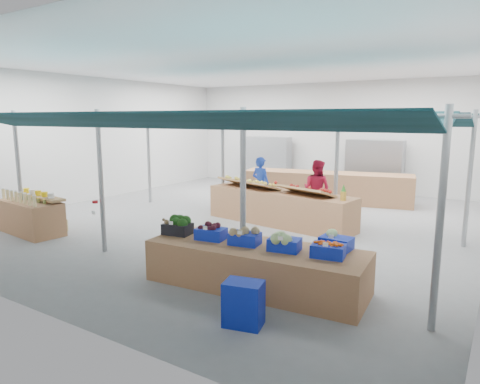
{
  "coord_description": "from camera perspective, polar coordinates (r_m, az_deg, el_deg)",
  "views": [
    {
      "loc": [
        6.17,
        -9.93,
        2.83
      ],
      "look_at": [
        0.93,
        -1.6,
        1.11
      ],
      "focal_mm": 32.0,
      "sensor_mm": 36.0,
      "label": 1
    }
  ],
  "objects": [
    {
      "name": "apple_heap_yellow",
      "position": [
        11.92,
        1.12,
        1.36
      ],
      "size": [
        2.02,
        1.19,
        0.27
      ],
      "rotation": [
        0.0,
        0.0,
        -0.28
      ],
      "color": "#997247",
      "rests_on": "fruit_counter"
    },
    {
      "name": "pole_ribbon",
      "position": [
        9.4,
        -18.78,
        -1.39
      ],
      "size": [
        0.12,
        0.12,
        0.28
      ],
      "color": "#AD0B11",
      "rests_on": "pole_grid"
    },
    {
      "name": "apple_heap_red",
      "position": [
        10.87,
        8.69,
        0.41
      ],
      "size": [
        1.63,
        1.08,
        0.27
      ],
      "rotation": [
        0.0,
        0.0,
        -0.28
      ],
      "color": "#997247",
      "rests_on": "fruit_counter"
    },
    {
      "name": "veg_counter",
      "position": [
        7.31,
        2.09,
        -9.9
      ],
      "size": [
        3.78,
        1.52,
        0.72
      ],
      "primitive_type": "cube",
      "rotation": [
        0.0,
        0.0,
        0.08
      ],
      "color": "#92613F",
      "rests_on": "floor"
    },
    {
      "name": "crate_cabbage",
      "position": [
        6.95,
        5.96,
        -6.5
      ],
      "size": [
        0.55,
        0.44,
        0.35
      ],
      "rotation": [
        0.0,
        0.0,
        0.16
      ],
      "color": "#0F24AB",
      "rests_on": "veg_counter"
    },
    {
      "name": "pole_grid",
      "position": [
        9.87,
        -1.35,
        3.96
      ],
      "size": [
        10.0,
        4.6,
        3.0
      ],
      "color": "gray",
      "rests_on": "floor"
    },
    {
      "name": "sparrow",
      "position": [
        7.91,
        -9.85,
        -3.89
      ],
      "size": [
        0.12,
        0.09,
        0.11
      ],
      "rotation": [
        0.0,
        0.0,
        0.16
      ],
      "color": "brown",
      "rests_on": "crate_broccoli"
    },
    {
      "name": "vendor_left",
      "position": [
        12.96,
        2.78,
        1.03
      ],
      "size": [
        0.66,
        0.48,
        1.67
      ],
      "primitive_type": "imported",
      "rotation": [
        0.0,
        0.0,
        3.0
      ],
      "color": "#1938A7",
      "rests_on": "floor"
    },
    {
      "name": "floor",
      "position": [
        12.03,
        0.32,
        -3.72
      ],
      "size": [
        13.0,
        13.0,
        0.0
      ],
      "primitive_type": "plane",
      "color": "slate",
      "rests_on": "ground"
    },
    {
      "name": "crate_stack",
      "position": [
        6.05,
        0.48,
        -14.67
      ],
      "size": [
        0.6,
        0.48,
        0.63
      ],
      "primitive_type": "cube",
      "rotation": [
        0.0,
        0.0,
        0.23
      ],
      "color": "#0F24AB",
      "rests_on": "floor"
    },
    {
      "name": "crate_extra",
      "position": [
        7.16,
        12.72,
        -6.29
      ],
      "size": [
        0.52,
        0.41,
        0.32
      ],
      "rotation": [
        0.0,
        0.0,
        -0.05
      ],
      "color": "#0F24AB",
      "rests_on": "veg_counter"
    },
    {
      "name": "crate_celeriac",
      "position": [
        7.24,
        0.64,
        -5.89
      ],
      "size": [
        0.55,
        0.44,
        0.31
      ],
      "rotation": [
        0.0,
        0.0,
        0.16
      ],
      "color": "#0F24AB",
      "rests_on": "veg_counter"
    },
    {
      "name": "crate_broccoli",
      "position": [
        7.94,
        -8.33,
        -4.47
      ],
      "size": [
        0.55,
        0.44,
        0.35
      ],
      "rotation": [
        0.0,
        0.0,
        0.16
      ],
      "color": "black",
      "rests_on": "veg_counter"
    },
    {
      "name": "hall",
      "position": [
        12.93,
        3.74,
        9.05
      ],
      "size": [
        13.0,
        13.0,
        13.0
      ],
      "color": "silver",
      "rests_on": "ground"
    },
    {
      "name": "fruit_counter",
      "position": [
        11.52,
        5.28,
        -2.09
      ],
      "size": [
        4.28,
        1.57,
        0.9
      ],
      "primitive_type": "cube",
      "rotation": [
        0.0,
        0.0,
        -0.14
      ],
      "color": "#92613F",
      "rests_on": "floor"
    },
    {
      "name": "pineapple",
      "position": [
        10.36,
        13.62,
        -0.13
      ],
      "size": [
        0.14,
        0.14,
        0.39
      ],
      "rotation": [
        0.0,
        0.0,
        -0.28
      ],
      "color": "#8C6019",
      "rests_on": "fruit_counter"
    },
    {
      "name": "awnings",
      "position": [
        9.81,
        -1.37,
        9.59
      ],
      "size": [
        9.5,
        7.08,
        0.3
      ],
      "color": "black",
      "rests_on": "pole_grid"
    },
    {
      "name": "bottle_shelf",
      "position": [
        11.75,
        -25.92,
        -2.85
      ],
      "size": [
        1.9,
        1.27,
        1.09
      ],
      "rotation": [
        0.0,
        0.0,
        -0.1
      ],
      "color": "#92613F",
      "rests_on": "floor"
    },
    {
      "name": "back_shelving_right",
      "position": [
        16.57,
        17.43,
        3.09
      ],
      "size": [
        2.0,
        0.5,
        2.0
      ],
      "primitive_type": "cube",
      "color": "#B23F33",
      "rests_on": "floor"
    },
    {
      "name": "crate_carrots",
      "position": [
        6.75,
        11.68,
        -7.58
      ],
      "size": [
        0.55,
        0.44,
        0.29
      ],
      "rotation": [
        0.0,
        0.0,
        0.16
      ],
      "color": "#0F24AB",
      "rests_on": "veg_counter"
    },
    {
      "name": "far_counter",
      "position": [
        14.83,
        11.45,
        0.66
      ],
      "size": [
        5.69,
        2.26,
        1.0
      ],
      "primitive_type": "cube",
      "rotation": [
        0.0,
        0.0,
        0.21
      ],
      "color": "#92613F",
      "rests_on": "floor"
    },
    {
      "name": "vendor_right",
      "position": [
        12.19,
        10.17,
        0.32
      ],
      "size": [
        0.89,
        0.74,
        1.67
      ],
      "primitive_type": "imported",
      "rotation": [
        0.0,
        0.0,
        3.0
      ],
      "color": "#A91432",
      "rests_on": "floor"
    },
    {
      "name": "crate_beets",
      "position": [
        7.56,
        -3.89,
        -5.32
      ],
      "size": [
        0.55,
        0.44,
        0.29
      ],
      "rotation": [
        0.0,
        0.0,
        0.16
      ],
      "color": "#0F24AB",
      "rests_on": "veg_counter"
    },
    {
      "name": "back_shelving_left",
      "position": [
        18.23,
        3.62,
        4.11
      ],
      "size": [
        2.0,
        0.5,
        2.0
      ],
      "primitive_type": "cube",
      "color": "#B23F33",
      "rests_on": "floor"
    }
  ]
}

